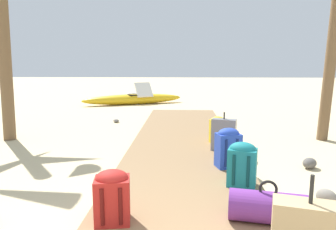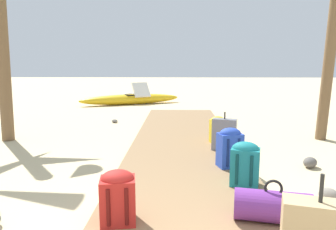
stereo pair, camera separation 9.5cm
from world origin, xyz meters
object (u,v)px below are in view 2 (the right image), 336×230
object	(u,v)px
duffel_bag_purple	(272,206)
backpack_red	(118,195)
suitcase_grey	(224,135)
backpack_teal	(245,163)
backpack_blue	(230,146)
lounge_chair	(137,94)
kayak	(131,99)
backpack_yellow	(217,129)

from	to	relation	value
duffel_bag_purple	backpack_red	bearing A→B (deg)	-177.62
suitcase_grey	backpack_red	bearing A→B (deg)	-118.28
backpack_teal	backpack_blue	world-z (taller)	backpack_blue
duffel_bag_purple	backpack_blue	size ratio (longest dim) A/B	1.30
backpack_blue	lounge_chair	world-z (taller)	lounge_chair
lounge_chair	backpack_red	bearing A→B (deg)	-83.74
backpack_red	lounge_chair	bearing A→B (deg)	96.26
backpack_teal	lounge_chair	size ratio (longest dim) A/B	0.32
suitcase_grey	kayak	size ratio (longest dim) A/B	0.17
backpack_teal	backpack_blue	distance (m)	0.67
backpack_teal	lounge_chair	xyz separation A→B (m)	(-2.34, 8.39, -0.03)
lounge_chair	backpack_yellow	bearing A→B (deg)	-70.34
backpack_yellow	kayak	size ratio (longest dim) A/B	0.13
duffel_bag_purple	backpack_red	size ratio (longest dim) A/B	1.46
backpack_blue	kayak	distance (m)	7.69
backpack_red	duffel_bag_purple	bearing A→B (deg)	2.38
suitcase_grey	lounge_chair	size ratio (longest dim) A/B	0.39
backpack_blue	backpack_teal	bearing A→B (deg)	-84.47
backpack_blue	backpack_yellow	xyz separation A→B (m)	(0.00, 1.34, -0.04)
backpack_teal	backpack_blue	bearing A→B (deg)	95.53
backpack_red	kayak	bearing A→B (deg)	97.71
duffel_bag_purple	backpack_blue	xyz separation A→B (m)	(-0.13, 1.52, 0.14)
backpack_teal	backpack_blue	xyz separation A→B (m)	(-0.06, 0.67, 0.01)
duffel_bag_purple	backpack_blue	bearing A→B (deg)	94.96
duffel_bag_purple	suitcase_grey	world-z (taller)	suitcase_grey
backpack_teal	backpack_red	bearing A→B (deg)	-145.44
duffel_bag_purple	lounge_chair	bearing A→B (deg)	104.61
backpack_blue	suitcase_grey	bearing A→B (deg)	86.71
backpack_red	backpack_yellow	bearing A→B (deg)	66.70
duffel_bag_purple	lounge_chair	xyz separation A→B (m)	(-2.41, 9.24, 0.10)
lounge_chair	suitcase_grey	bearing A→B (deg)	-71.31
backpack_teal	duffel_bag_purple	world-z (taller)	backpack_teal
backpack_yellow	lounge_chair	size ratio (longest dim) A/B	0.30
suitcase_grey	backpack_yellow	world-z (taller)	suitcase_grey
suitcase_grey	backpack_yellow	distance (m)	0.50
duffel_bag_purple	backpack_yellow	bearing A→B (deg)	92.62
kayak	backpack_red	bearing A→B (deg)	-82.29
lounge_chair	kayak	distance (m)	0.49
lounge_chair	backpack_teal	bearing A→B (deg)	-74.40
backpack_yellow	lounge_chair	distance (m)	6.77
duffel_bag_purple	backpack_yellow	xyz separation A→B (m)	(-0.13, 2.86, 0.11)
backpack_teal	kayak	distance (m)	8.35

